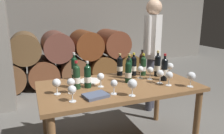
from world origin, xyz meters
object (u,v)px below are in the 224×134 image
wine_bottle_2 (164,69)px  wine_glass_5 (141,70)px  wine_glass_8 (71,83)px  serving_plate (90,81)px  dining_table (119,92)px  wine_glass_7 (101,77)px  wine_glass_0 (114,84)px  wine_glass_1 (160,74)px  wine_glass_2 (150,71)px  wine_glass_10 (169,76)px  wine_glass_3 (191,76)px  wine_bottle_9 (143,66)px  wine_glass_6 (57,83)px  wine_bottle_4 (75,68)px  wine_bottle_1 (120,66)px  wine_glass_11 (132,84)px  wine_glass_4 (72,90)px  wine_bottle_5 (157,65)px  wine_bottle_6 (134,66)px  wine_bottle_0 (142,63)px  sommelier_presenting (152,45)px  wine_bottle_10 (128,72)px  wine_bottle_7 (129,68)px  wine_glass_9 (170,67)px  tasting_notebook (96,95)px  wine_bottle_3 (77,77)px

wine_bottle_2 → wine_glass_5: (-0.21, 0.18, -0.03)m
wine_glass_8 → serving_plate: (0.27, 0.29, -0.10)m
dining_table → wine_glass_7: 0.29m
wine_glass_0 → wine_glass_1: size_ratio=0.93×
wine_glass_2 → wine_glass_10: bearing=-75.5°
wine_glass_3 → wine_glass_10: 0.22m
wine_bottle_9 → wine_glass_6: 1.13m
wine_bottle_4 → wine_glass_5: bearing=-17.7°
wine_bottle_1 → wine_bottle_9: (0.27, -0.10, -0.00)m
wine_bottle_4 → wine_glass_11: wine_bottle_4 is taller
wine_glass_4 → wine_bottle_5: bearing=19.8°
wine_bottle_2 → wine_bottle_6: 0.39m
wine_bottle_0 → sommelier_presenting: (0.41, 0.42, 0.15)m
wine_bottle_4 → wine_bottle_9: (0.83, -0.13, -0.02)m
wine_bottle_10 → wine_bottle_6: bearing=51.5°
wine_glass_2 → wine_bottle_6: bearing=114.8°
wine_glass_7 → serving_plate: 0.24m
wine_bottle_4 → wine_glass_2: 0.88m
wine_bottle_6 → wine_glass_1: (0.12, -0.39, -0.02)m
wine_glass_11 → wine_bottle_5: bearing=39.3°
wine_bottle_7 → wine_glass_9: 0.55m
wine_bottle_7 → wine_glass_5: (0.14, -0.03, -0.03)m
wine_glass_2 → wine_glass_6: size_ratio=0.97×
wine_bottle_9 → wine_glass_7: wine_bottle_9 is taller
wine_bottle_9 → wine_glass_1: bearing=-88.6°
wine_glass_8 → wine_bottle_10: bearing=9.1°
wine_glass_4 → wine_glass_9: bearing=16.4°
wine_bottle_7 → tasting_notebook: size_ratio=1.37×
wine_bottle_0 → tasting_notebook: bearing=-144.3°
wine_glass_6 → wine_glass_10: size_ratio=1.00×
wine_glass_11 → sommelier_presenting: (0.90, 1.10, 0.17)m
wine_bottle_2 → dining_table: bearing=174.2°
wine_bottle_1 → wine_glass_6: size_ratio=1.78×
wine_glass_1 → wine_glass_3: (0.24, -0.22, 0.01)m
wine_bottle_9 → wine_glass_3: wine_bottle_9 is taller
wine_bottle_3 → wine_bottle_4: size_ratio=0.92×
wine_glass_1 → wine_bottle_5: bearing=63.0°
wine_glass_6 → tasting_notebook: (0.32, -0.20, -0.10)m
wine_bottle_9 → sommelier_presenting: size_ratio=0.16×
wine_bottle_2 → wine_bottle_6: bearing=125.7°
wine_glass_7 → wine_glass_10: 0.73m
wine_bottle_4 → wine_glass_0: bearing=-67.7°
wine_bottle_1 → tasting_notebook: wine_bottle_1 is taller
wine_bottle_5 → wine_bottle_10: wine_bottle_5 is taller
sommelier_presenting → wine_bottle_9: bearing=-130.7°
wine_bottle_1 → wine_bottle_3: 0.67m
wine_bottle_1 → wine_bottle_9: size_ratio=1.01×
dining_table → wine_glass_0: size_ratio=11.87×
wine_glass_2 → wine_glass_5: bearing=135.4°
wine_bottle_4 → wine_glass_3: 1.29m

